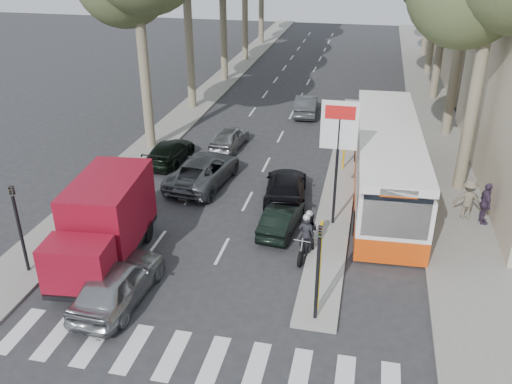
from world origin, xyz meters
TOP-DOWN VIEW (x-y plane):
  - ground at (0.00, 0.00)m, footprint 120.00×120.00m
  - sidewalk_right at (8.60, 25.00)m, footprint 3.20×70.00m
  - median_left at (-8.00, 28.00)m, footprint 2.40×64.00m
  - traffic_island at (3.25, 11.00)m, footprint 1.50×26.00m
  - billboard at (3.25, 5.00)m, footprint 1.50×12.10m
  - traffic_light_island at (3.25, -1.50)m, footprint 0.16×0.41m
  - traffic_light_left at (-7.60, -1.00)m, footprint 0.16×0.41m
  - silver_hatchback at (-3.50, -1.84)m, footprint 2.04×4.58m
  - dark_hatchback at (1.15, 4.12)m, footprint 1.61×3.66m
  - queue_car_a at (-3.50, 7.92)m, footprint 2.96×5.48m
  - queue_car_b at (0.84, 7.00)m, footprint 2.40×4.83m
  - queue_car_c at (-3.50, 13.00)m, footprint 1.80×3.88m
  - queue_car_d at (0.05, 20.20)m, footprint 1.73×4.22m
  - queue_car_e at (-6.15, 10.23)m, footprint 1.80×4.25m
  - red_truck at (-5.00, 0.41)m, footprint 2.85×6.25m
  - city_bus at (5.38, 8.69)m, footprint 3.39×12.95m
  - motorcycle at (2.43, 2.61)m, footprint 0.85×2.19m
  - pedestrian_near at (9.59, 6.43)m, footprint 0.68×1.17m
  - pedestrian_far at (8.92, 6.75)m, footprint 1.22×0.58m

SIDE VIEW (x-z plane):
  - ground at x=0.00m, z-range 0.00..0.00m
  - sidewalk_right at x=8.60m, z-range 0.00..0.12m
  - median_left at x=-8.00m, z-range 0.00..0.12m
  - traffic_island at x=3.25m, z-range 0.00..0.16m
  - dark_hatchback at x=1.15m, z-range 0.00..1.17m
  - queue_car_e at x=-6.15m, z-range 0.00..1.22m
  - queue_car_c at x=-3.50m, z-range 0.00..1.29m
  - queue_car_b at x=0.84m, z-range 0.00..1.35m
  - queue_car_d at x=0.05m, z-range 0.00..1.36m
  - queue_car_a at x=-3.50m, z-range 0.00..1.46m
  - silver_hatchback at x=-3.50m, z-range 0.00..1.53m
  - motorcycle at x=2.43m, z-range -0.08..1.78m
  - pedestrian_far at x=8.92m, z-range 0.12..1.96m
  - pedestrian_near at x=9.59m, z-range 0.12..2.02m
  - red_truck at x=-5.00m, z-range 0.09..3.32m
  - city_bus at x=5.38m, z-range 0.09..3.47m
  - traffic_light_island at x=3.25m, z-range 0.69..4.29m
  - traffic_light_left at x=-7.60m, z-range 0.69..4.29m
  - billboard at x=3.25m, z-range 0.90..6.50m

